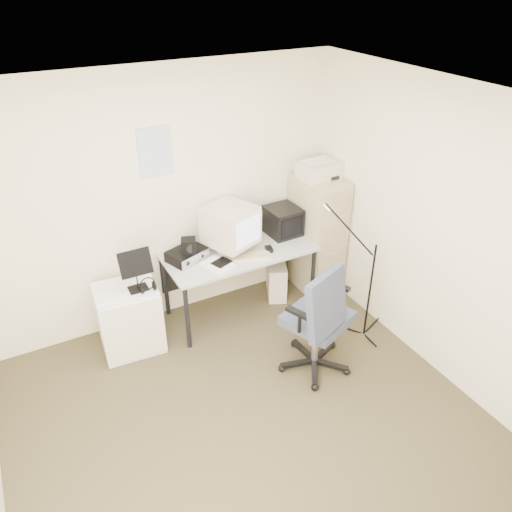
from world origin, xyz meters
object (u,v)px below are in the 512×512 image
desk (240,281)px  side_cart (129,318)px  filing_cabinet (316,235)px  office_chair (318,316)px

desk → side_cart: 1.18m
filing_cabinet → desk: size_ratio=0.87×
desk → side_cart: (-1.18, -0.04, -0.03)m
filing_cabinet → desk: (-0.95, -0.03, -0.29)m
desk → office_chair: office_chair is taller
filing_cabinet → side_cart: filing_cabinet is taller
desk → side_cart: desk is taller
desk → side_cart: size_ratio=2.21×
office_chair → filing_cabinet: bearing=34.7°
desk → side_cart: bearing=-178.0°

